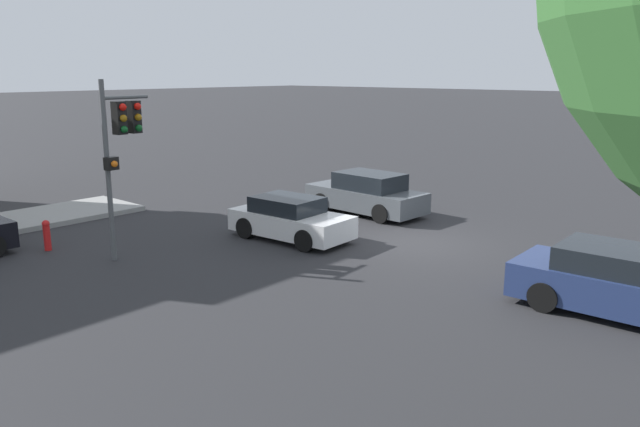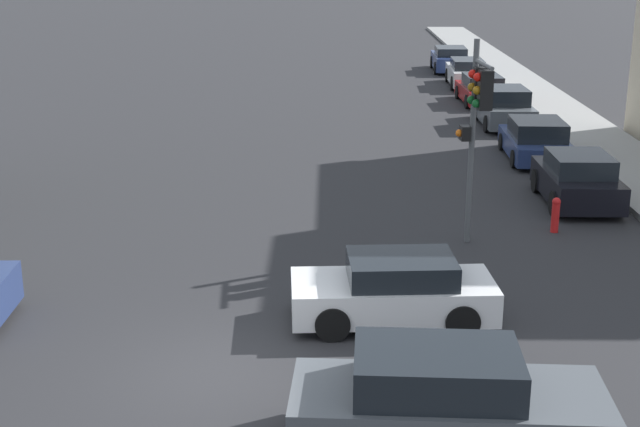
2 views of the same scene
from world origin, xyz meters
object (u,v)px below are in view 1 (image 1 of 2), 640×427
(traffic_signal, at_px, (121,136))
(fire_hydrant, at_px, (47,234))
(crossing_car_0, at_px, (367,194))
(crossing_car_1, at_px, (625,284))
(crossing_car_2, at_px, (290,219))

(traffic_signal, xyz_separation_m, fire_hydrant, (2.37, 1.24, -2.97))
(crossing_car_0, bearing_deg, traffic_signal, 81.83)
(crossing_car_0, relative_size, crossing_car_1, 0.99)
(crossing_car_0, bearing_deg, crossing_car_1, 160.27)
(fire_hydrant, bearing_deg, crossing_car_1, -157.47)
(crossing_car_2, bearing_deg, crossing_car_1, -1.60)
(traffic_signal, bearing_deg, crossing_car_0, 74.12)
(traffic_signal, xyz_separation_m, crossing_car_0, (-1.74, -8.95, -2.73))
(crossing_car_2, height_order, fire_hydrant, crossing_car_2)
(crossing_car_0, distance_m, crossing_car_2, 4.54)
(traffic_signal, relative_size, crossing_car_0, 1.06)
(traffic_signal, relative_size, crossing_car_2, 1.24)
(traffic_signal, distance_m, crossing_car_1, 13.15)
(crossing_car_1, height_order, crossing_car_2, crossing_car_1)
(crossing_car_0, distance_m, fire_hydrant, 11.00)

